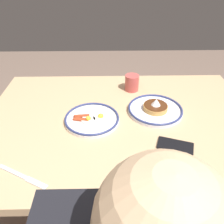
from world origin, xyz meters
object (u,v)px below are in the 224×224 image
Objects in this scene: plate_near_main at (92,119)px; fork_near at (212,185)px; plate_center_pancakes at (155,109)px; cell_phone at (175,146)px; butter_knife at (22,176)px; coffee_mug at (132,82)px.

fork_near is at bearing 138.91° from plate_near_main.
plate_center_pancakes is 1.89× the size of cell_phone.
plate_near_main is at bearing -125.64° from butter_knife.
coffee_mug is (-0.21, -0.30, 0.03)m from plate_near_main.
fork_near is (-0.43, 0.37, -0.01)m from plate_near_main.
plate_center_pancakes is (-0.31, -0.07, 0.00)m from plate_near_main.
coffee_mug is at bearing -125.75° from plate_near_main.
coffee_mug is 0.70× the size of cell_phone.
plate_center_pancakes reaches higher than cell_phone.
plate_center_pancakes is at bearing -75.05° from fork_near.
plate_center_pancakes reaches higher than fork_near.
plate_near_main is 1.80× the size of cell_phone.
plate_near_main reaches higher than butter_knife.
butter_knife is (0.45, 0.62, -0.04)m from coffee_mug.
coffee_mug is at bearing -125.69° from butter_knife.
plate_center_pancakes is at bearing 112.91° from coffee_mug.
fork_near is (-0.08, 0.20, -0.00)m from cell_phone.
plate_center_pancakes is 1.34× the size of butter_knife.
coffee_mug is 0.71m from fork_near.
cell_phone is 0.21m from fork_near.
coffee_mug reaches higher than fork_near.
butter_knife is at bearing 54.31° from coffee_mug.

